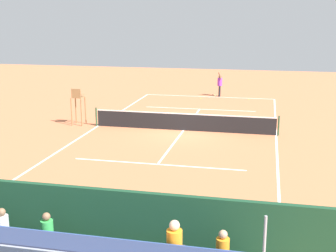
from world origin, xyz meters
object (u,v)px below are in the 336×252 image
Objects in this scene: umpire_chair at (78,103)px; tennis_ball_near at (201,98)px; tennis_net at (184,122)px; tennis_racket at (215,95)px; equipment_bag at (149,248)px; tennis_ball_far at (249,99)px; tennis_player at (220,84)px; courtside_bench at (209,239)px.

umpire_chair reaches higher than tennis_ball_near.
tennis_racket is (-0.39, -11.72, -0.49)m from tennis_net.
tennis_racket is 7.95× the size of tennis_ball_near.
tennis_net reaches higher than equipment_bag.
umpire_chair is 32.42× the size of tennis_ball_far.
tennis_racket is 1.96m from tennis_ball_near.
equipment_bag is 23.48m from tennis_ball_near.
equipment_bag reaches higher than tennis_racket.
tennis_ball_near is (-5.69, -9.99, -1.28)m from umpire_chair.
tennis_net is at bearing 86.14° from tennis_player.
tennis_racket is at bearing -83.76° from courtside_bench.
tennis_net is 5.35× the size of tennis_player.
equipment_bag is 13.64× the size of tennis_ball_far.
umpire_chair is 14.02m from tennis_ball_far.
umpire_chair is 16.23m from courtside_bench.
umpire_chair is at bearing 48.28° from tennis_ball_far.
umpire_chair reaches higher than courtside_bench.
umpire_chair is 32.42× the size of tennis_ball_near.
equipment_bag is (-1.54, 13.40, -0.32)m from tennis_net.
umpire_chair is at bearing 60.68° from tennis_racket.
courtside_bench is 2.00× the size of equipment_bag.
tennis_player is at bearing -132.63° from tennis_ball_near.
equipment_bag is at bearing 91.79° from tennis_player.
courtside_bench reaches higher than tennis_ball_near.
courtside_bench is 0.93× the size of tennis_player.
tennis_net is at bearing 88.10° from tennis_racket.
tennis_player is at bearing -84.55° from courtside_bench.
equipment_bag reaches higher than tennis_ball_near.
tennis_racket is at bearing -117.38° from tennis_ball_near.
tennis_player is (2.35, -24.65, 0.46)m from courtside_bench.
umpire_chair reaches higher than tennis_player.
umpire_chair is at bearing 58.53° from tennis_player.
tennis_ball_far is (-3.09, -10.41, -0.47)m from tennis_net.
tennis_player reaches higher than equipment_bag.
courtside_bench is at bearing 96.24° from tennis_racket.
tennis_ball_near is (0.90, 1.74, 0.02)m from tennis_racket.
umpire_chair is (6.20, 0.01, 0.81)m from tennis_net.
tennis_ball_near is 1.00× the size of tennis_ball_far.
equipment_bag is at bearing 95.02° from tennis_ball_near.
tennis_player is at bearing -93.86° from tennis_net.
tennis_ball_far is at bearing -89.93° from courtside_bench.
tennis_player is at bearing -88.21° from equipment_bag.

